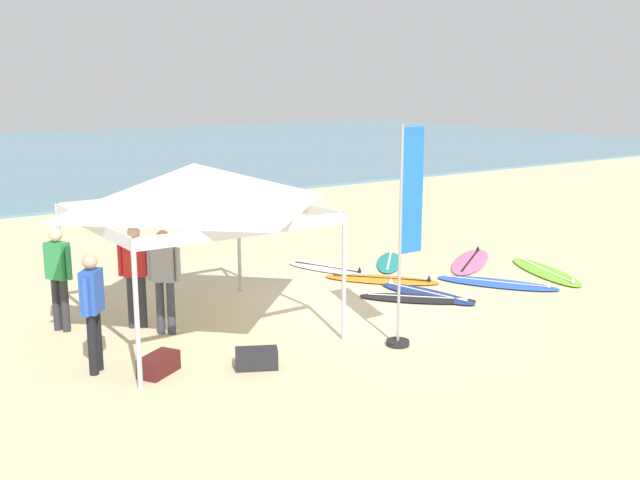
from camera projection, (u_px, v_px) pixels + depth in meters
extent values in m
plane|color=beige|center=(354.00, 304.00, 13.77)|extent=(80.00, 80.00, 0.00)
cylinder|color=#B7B7BC|center=(137.00, 315.00, 9.81)|extent=(0.07, 0.07, 2.05)
cylinder|color=#B7B7BC|center=(344.00, 277.00, 11.69)|extent=(0.07, 0.07, 2.05)
cylinder|color=#B7B7BC|center=(61.00, 264.00, 12.51)|extent=(0.07, 0.07, 2.05)
cylinder|color=#B7B7BC|center=(239.00, 240.00, 14.39)|extent=(0.07, 0.07, 2.05)
cube|color=white|center=(248.00, 230.00, 10.55)|extent=(3.37, 0.03, 0.18)
cube|color=white|center=(154.00, 199.00, 13.26)|extent=(3.37, 0.03, 0.18)
cube|color=white|center=(90.00, 225.00, 10.97)|extent=(0.03, 3.37, 0.18)
cube|color=white|center=(286.00, 203.00, 12.85)|extent=(0.03, 3.37, 0.18)
pyramid|color=white|center=(195.00, 185.00, 11.81)|extent=(3.49, 3.49, 0.70)
ellipsoid|color=pink|center=(470.00, 261.00, 16.85)|extent=(2.50, 2.02, 0.07)
cube|color=black|center=(470.00, 260.00, 16.84)|extent=(1.82, 1.27, 0.01)
cone|color=black|center=(478.00, 248.00, 17.79)|extent=(0.09, 0.09, 0.12)
ellipsoid|color=#19847F|center=(389.00, 262.00, 16.77)|extent=(1.72, 1.80, 0.07)
cube|color=white|center=(389.00, 261.00, 16.77)|extent=(1.16, 1.26, 0.01)
cone|color=white|center=(391.00, 250.00, 17.53)|extent=(0.09, 0.09, 0.12)
ellipsoid|color=orange|center=(381.00, 279.00, 15.34)|extent=(2.03, 2.19, 0.07)
cube|color=black|center=(381.00, 278.00, 15.33)|extent=(1.36, 1.53, 0.01)
cone|color=black|center=(429.00, 278.00, 15.09)|extent=(0.09, 0.09, 0.12)
ellipsoid|color=black|center=(417.00, 298.00, 14.02)|extent=(1.95, 1.94, 0.07)
cube|color=white|center=(417.00, 296.00, 14.01)|extent=(1.34, 1.33, 0.01)
cone|color=white|center=(466.00, 296.00, 13.85)|extent=(0.09, 0.09, 0.12)
ellipsoid|color=blue|center=(497.00, 283.00, 15.06)|extent=(1.84, 2.42, 0.07)
cube|color=white|center=(497.00, 281.00, 15.05)|extent=(1.12, 1.79, 0.01)
cone|color=white|center=(549.00, 284.00, 14.65)|extent=(0.09, 0.09, 0.12)
ellipsoid|color=#7AD12D|center=(545.00, 272.00, 15.96)|extent=(1.52, 2.59, 0.07)
cube|color=white|center=(546.00, 270.00, 15.96)|extent=(0.79, 2.02, 0.01)
cone|color=white|center=(573.00, 280.00, 14.97)|extent=(0.09, 0.09, 0.12)
ellipsoid|color=white|center=(327.00, 268.00, 16.23)|extent=(1.23, 2.01, 0.07)
cube|color=black|center=(327.00, 267.00, 16.22)|extent=(0.67, 1.56, 0.01)
cone|color=black|center=(360.00, 269.00, 15.78)|extent=(0.09, 0.09, 0.12)
ellipsoid|color=navy|center=(427.00, 294.00, 14.33)|extent=(0.99, 2.20, 0.07)
cube|color=white|center=(427.00, 292.00, 14.33)|extent=(0.41, 1.78, 0.01)
cone|color=white|center=(391.00, 280.00, 14.90)|extent=(0.09, 0.09, 0.12)
cylinder|color=#2D2D33|center=(132.00, 302.00, 12.40)|extent=(0.13, 0.13, 0.88)
cylinder|color=#2D2D33|center=(143.00, 302.00, 12.41)|extent=(0.13, 0.13, 0.88)
cube|color=red|center=(135.00, 258.00, 12.25)|extent=(0.42, 0.36, 0.60)
sphere|color=beige|center=(133.00, 233.00, 12.16)|extent=(0.21, 0.21, 0.21)
cylinder|color=red|center=(120.00, 260.00, 12.23)|extent=(0.09, 0.09, 0.54)
cylinder|color=red|center=(149.00, 259.00, 12.28)|extent=(0.09, 0.09, 0.54)
cylinder|color=#383842|center=(160.00, 307.00, 12.11)|extent=(0.13, 0.13, 0.88)
cylinder|color=#383842|center=(171.00, 308.00, 12.08)|extent=(0.13, 0.13, 0.88)
cube|color=gray|center=(164.00, 263.00, 11.94)|extent=(0.41, 0.41, 0.60)
sphere|color=tan|center=(163.00, 237.00, 11.85)|extent=(0.21, 0.21, 0.21)
cylinder|color=gray|center=(150.00, 264.00, 11.98)|extent=(0.09, 0.09, 0.54)
cylinder|color=gray|center=(178.00, 265.00, 11.91)|extent=(0.09, 0.09, 0.54)
cylinder|color=black|center=(93.00, 344.00, 10.42)|extent=(0.13, 0.13, 0.88)
cylinder|color=black|center=(97.00, 340.00, 10.59)|extent=(0.13, 0.13, 0.88)
cube|color=#2851B2|center=(92.00, 291.00, 10.35)|extent=(0.40, 0.42, 0.60)
sphere|color=tan|center=(90.00, 261.00, 10.26)|extent=(0.21, 0.21, 0.21)
cylinder|color=#2851B2|center=(85.00, 297.00, 10.13)|extent=(0.09, 0.09, 0.54)
cylinder|color=#2851B2|center=(98.00, 288.00, 10.58)|extent=(0.09, 0.09, 0.54)
cylinder|color=#2D2D33|center=(57.00, 304.00, 12.28)|extent=(0.13, 0.13, 0.88)
cylinder|color=#2D2D33|center=(65.00, 305.00, 12.21)|extent=(0.13, 0.13, 0.88)
cube|color=#2D8C47|center=(57.00, 261.00, 12.09)|extent=(0.37, 0.42, 0.60)
sphere|color=beige|center=(56.00, 235.00, 12.00)|extent=(0.21, 0.21, 0.21)
cylinder|color=#2D8C47|center=(47.00, 260.00, 12.18)|extent=(0.09, 0.09, 0.54)
cylinder|color=#2D8C47|center=(69.00, 263.00, 12.00)|extent=(0.09, 0.09, 0.54)
cylinder|color=#99999E|center=(400.00, 238.00, 11.30)|extent=(0.04, 0.04, 3.40)
cube|color=blue|center=(412.00, 191.00, 11.27)|extent=(0.40, 0.02, 1.90)
cylinder|color=black|center=(398.00, 343.00, 11.64)|extent=(0.36, 0.36, 0.08)
cube|color=#232328|center=(257.00, 358.00, 10.72)|extent=(0.68, 0.56, 0.28)
cube|color=#4C1919|center=(159.00, 364.00, 10.49)|extent=(0.68, 0.58, 0.28)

